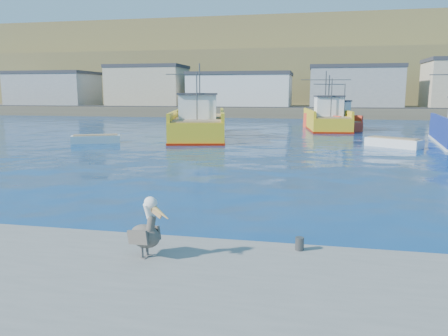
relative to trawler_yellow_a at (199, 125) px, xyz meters
name	(u,v)px	position (x,y,z in m)	size (l,w,h in m)	color
ground	(207,221)	(7.03, -25.68, -1.17)	(260.00, 260.00, 0.00)	navy
dock_bollards	(198,237)	(7.63, -29.08, -0.52)	(36.20, 0.20, 0.30)	#4C4C4C
far_shore	(303,74)	(7.03, 83.52, 7.80)	(200.00, 81.00, 24.00)	brown
trawler_yellow_a	(199,125)	(0.00, 0.00, 0.00)	(7.38, 14.41, 6.83)	gold
trawler_yellow_b	(326,120)	(11.64, 11.50, -0.11)	(5.55, 12.08, 6.57)	gold
boat_orange	(333,121)	(12.36, 11.27, -0.18)	(6.32, 7.92, 5.98)	red
skiff_left	(96,140)	(-7.12, -6.09, -0.91)	(4.03, 2.89, 0.83)	silver
skiff_mid	(394,143)	(16.23, -4.15, -0.89)	(4.11, 3.46, 0.88)	silver
pelican	(146,231)	(6.77, -30.19, -0.09)	(1.10, 0.68, 1.38)	#595451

